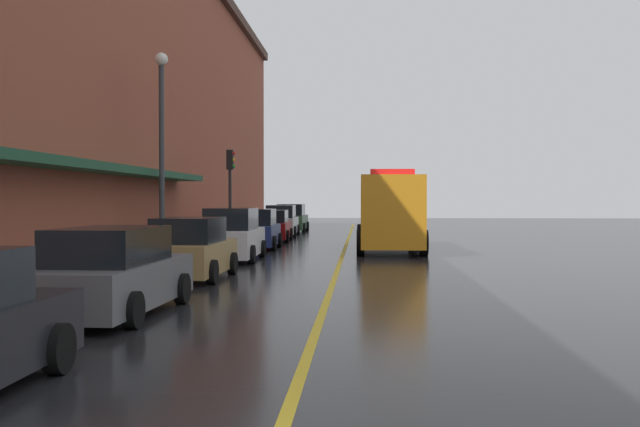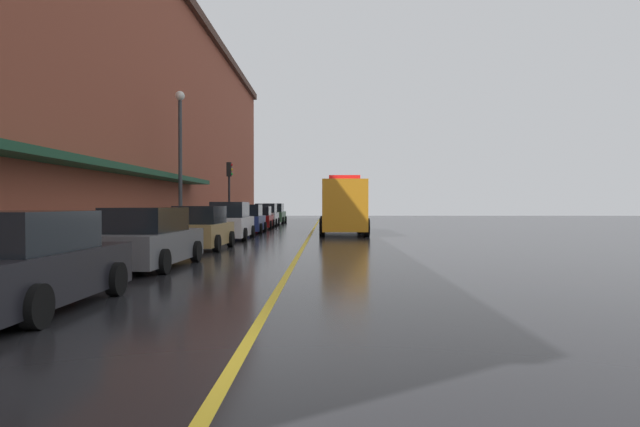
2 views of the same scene
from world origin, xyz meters
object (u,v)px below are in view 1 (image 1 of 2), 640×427
parked_car_4 (255,230)px  parked_car_5 (271,227)px  parked_car_6 (281,222)px  parking_meter_1 (194,230)px  traffic_light_near (230,178)px  parked_car_2 (191,250)px  parking_meter_0 (262,218)px  utility_truck (389,213)px  street_lamp_left (162,133)px  parked_car_1 (113,274)px  parked_car_7 (292,219)px  parked_car_3 (232,236)px

parked_car_4 → parked_car_5: size_ratio=0.99×
parked_car_6 → parking_meter_1: (-1.32, -17.11, 0.21)m
parked_car_4 → traffic_light_near: (-1.33, 1.31, 2.34)m
parked_car_2 → parking_meter_0: bearing=4.6°
parked_car_4 → parked_car_5: 5.79m
parked_car_5 → utility_truck: bearing=-137.7°
street_lamp_left → traffic_light_near: bearing=85.9°
parked_car_1 → utility_truck: 19.24m
street_lamp_left → parked_car_5: bearing=81.7°
parked_car_1 → parked_car_6: parked_car_6 is taller
parked_car_2 → parking_meter_0: parked_car_2 is taller
parked_car_5 → traffic_light_near: size_ratio=1.00×
parked_car_1 → parking_meter_0: size_ratio=3.69×
parked_car_2 → parked_car_7: parked_car_7 is taller
parked_car_1 → utility_truck: (5.85, 18.31, 0.82)m
parked_car_1 → traffic_light_near: size_ratio=1.14×
parking_meter_1 → traffic_light_near: (0.06, 7.15, 2.10)m
parked_car_3 → parking_meter_1: (-1.48, 0.33, 0.19)m
parked_car_5 → parking_meter_0: 7.08m
utility_truck → traffic_light_near: 7.55m
parking_meter_1 → parked_car_1: bearing=-83.7°
parked_car_2 → parked_car_5: 18.14m
parked_car_6 → street_lamp_left: size_ratio=0.66×
traffic_light_near → parked_car_5: bearing=73.4°
parked_car_7 → parked_car_6: bearing=-179.9°
street_lamp_left → utility_truck: bearing=43.8°
parked_car_2 → utility_truck: (5.85, 12.00, 0.81)m
parked_car_2 → traffic_light_near: (-1.35, 13.66, 2.37)m
parked_car_1 → parked_car_2: size_ratio=1.16×
parked_car_2 → street_lamp_left: size_ratio=0.61×
parked_car_4 → parked_car_6: bearing=-0.6°
parked_car_3 → traffic_light_near: traffic_light_near is taller
parked_car_1 → parked_car_3: parked_car_3 is taller
parked_car_6 → parked_car_3: bearing=179.6°
parked_car_2 → parking_meter_1: bearing=13.6°
parked_car_7 → street_lamp_left: (-1.96, -25.15, 3.53)m
parked_car_2 → parked_car_6: 23.62m
parked_car_2 → parked_car_7: bearing=1.5°
parked_car_4 → parked_car_6: 11.26m
parked_car_3 → parked_car_5: parked_car_3 is taller
parking_meter_1 → street_lamp_left: bearing=-106.2°
parked_car_2 → parked_car_4: (-0.02, 12.35, 0.03)m
parking_meter_1 → street_lamp_left: 3.97m
utility_truck → street_lamp_left: street_lamp_left is taller
street_lamp_left → traffic_light_near: (0.66, 9.22, -1.24)m
utility_truck → parked_car_3: bearing=-45.0°
parked_car_7 → parking_meter_0: (-1.36, -4.51, 0.20)m
parked_car_6 → utility_truck: utility_truck is taller
traffic_light_near → parking_meter_0: bearing=90.3°
parking_meter_1 → street_lamp_left: (-0.60, -2.07, 3.34)m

